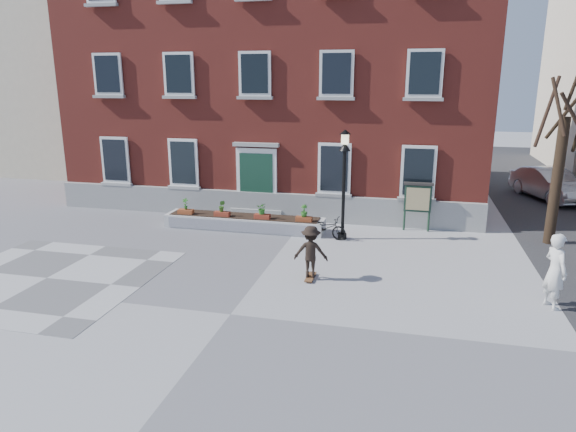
% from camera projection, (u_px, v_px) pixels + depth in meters
% --- Properties ---
extents(ground, '(100.00, 100.00, 0.00)m').
position_uv_depth(ground, '(230.00, 314.00, 12.61)').
color(ground, '#969598').
rests_on(ground, ground).
extents(checker_patch, '(6.00, 6.00, 0.01)m').
position_uv_depth(checker_patch, '(47.00, 278.00, 14.90)').
color(checker_patch, '#5D5D5F').
rests_on(checker_patch, ground).
extents(distant_building, '(10.00, 12.00, 13.00)m').
position_uv_depth(distant_building, '(72.00, 65.00, 33.77)').
color(distant_building, beige).
rests_on(distant_building, ground).
extents(bicycle, '(1.63, 0.84, 0.82)m').
position_uv_depth(bicycle, '(326.00, 228.00, 18.54)').
color(bicycle, black).
rests_on(bicycle, ground).
extents(parked_car, '(3.11, 4.81, 1.50)m').
position_uv_depth(parked_car, '(550.00, 184.00, 24.53)').
color(parked_car, silver).
rests_on(parked_car, ground).
extents(bystander, '(0.72, 0.84, 1.95)m').
position_uv_depth(bystander, '(555.00, 271.00, 12.77)').
color(bystander, silver).
rests_on(bystander, ground).
extents(brick_building, '(18.40, 10.85, 12.60)m').
position_uv_depth(brick_building, '(286.00, 64.00, 24.57)').
color(brick_building, maroon).
rests_on(brick_building, ground).
extents(planter_assembly, '(6.20, 1.12, 1.15)m').
position_uv_depth(planter_assembly, '(244.00, 221.00, 19.72)').
color(planter_assembly, silver).
rests_on(planter_assembly, ground).
extents(bare_tree, '(1.83, 1.83, 6.16)m').
position_uv_depth(bare_tree, '(559.00, 165.00, 17.39)').
color(bare_tree, '#2F2014').
rests_on(bare_tree, ground).
extents(lamp_post, '(0.40, 0.40, 3.93)m').
position_uv_depth(lamp_post, '(344.00, 170.00, 17.93)').
color(lamp_post, black).
rests_on(lamp_post, ground).
extents(notice_board, '(1.10, 0.16, 1.87)m').
position_uv_depth(notice_board, '(418.00, 198.00, 19.26)').
color(notice_board, '#1A3422').
rests_on(notice_board, ground).
extents(skateboarder, '(1.02, 0.78, 1.59)m').
position_uv_depth(skateboarder, '(311.00, 252.00, 14.65)').
color(skateboarder, brown).
rests_on(skateboarder, ground).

